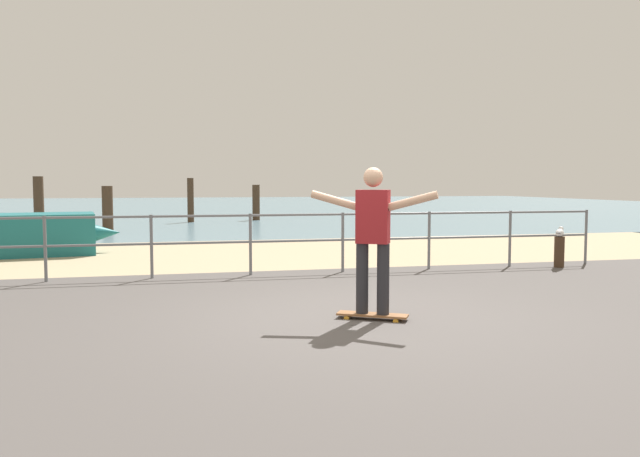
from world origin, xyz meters
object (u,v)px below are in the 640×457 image
skateboard (372,315)px  bollard_short (559,252)px  seagull (560,232)px  skateboarder (373,231)px

skateboard → bollard_short: size_ratio=1.36×
skateboard → seagull: seagull is taller
skateboard → bollard_short: 5.81m
bollard_short → seagull: seagull is taller
skateboarder → seagull: (4.70, 3.43, -0.36)m
skateboarder → bollard_short: bearing=36.1°
skateboard → seagull: 5.85m
skateboard → bollard_short: (4.69, 3.42, 0.22)m
seagull → skateboarder: bearing=-143.8°
skateboarder → bollard_short: 5.85m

